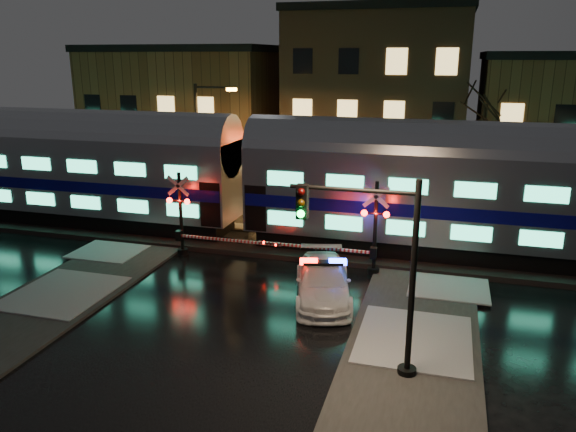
% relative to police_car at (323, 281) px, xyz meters
% --- Properties ---
extents(ground, '(120.00, 120.00, 0.00)m').
position_rel_police_car_xyz_m(ground, '(-3.00, 0.60, -0.71)').
color(ground, black).
rests_on(ground, ground).
extents(ballast, '(90.00, 4.20, 0.24)m').
position_rel_police_car_xyz_m(ballast, '(-3.00, 5.60, -0.59)').
color(ballast, black).
rests_on(ballast, ground).
extents(sidewalk_left, '(4.00, 20.00, 0.12)m').
position_rel_police_car_xyz_m(sidewalk_left, '(-9.50, -5.40, -0.65)').
color(sidewalk_left, '#2D2D2D').
rests_on(sidewalk_left, ground).
extents(sidewalk_right, '(4.00, 20.00, 0.12)m').
position_rel_police_car_xyz_m(sidewalk_right, '(3.50, -5.40, -0.65)').
color(sidewalk_right, '#2D2D2D').
rests_on(sidewalk_right, ground).
extents(building_left, '(14.00, 10.00, 9.00)m').
position_rel_police_car_xyz_m(building_left, '(-16.00, 22.60, 3.79)').
color(building_left, brown).
rests_on(building_left, ground).
extents(building_mid, '(12.00, 11.00, 11.50)m').
position_rel_police_car_xyz_m(building_mid, '(-1.00, 23.10, 5.04)').
color(building_mid, brown).
rests_on(building_mid, ground).
extents(building_right, '(12.00, 10.00, 8.50)m').
position_rel_police_car_xyz_m(building_right, '(12.00, 22.60, 3.54)').
color(building_right, brown).
rests_on(building_right, ground).
extents(train, '(51.00, 3.12, 5.92)m').
position_rel_police_car_xyz_m(train, '(-5.14, 5.60, 2.67)').
color(train, black).
rests_on(train, ballast).
extents(police_car, '(3.12, 5.20, 1.57)m').
position_rel_police_car_xyz_m(police_car, '(0.00, 0.00, 0.00)').
color(police_car, white).
rests_on(police_car, ground).
extents(crossing_signal_right, '(5.57, 0.65, 3.94)m').
position_rel_police_car_xyz_m(crossing_signal_right, '(1.12, 2.90, 0.92)').
color(crossing_signal_right, black).
rests_on(crossing_signal_right, ground).
extents(crossing_signal_left, '(5.39, 0.64, 3.81)m').
position_rel_police_car_xyz_m(crossing_signal_left, '(-6.82, 2.90, 0.86)').
color(crossing_signal_left, black).
rests_on(crossing_signal_left, ground).
extents(traffic_light, '(3.68, 0.68, 5.69)m').
position_rel_police_car_xyz_m(traffic_light, '(2.54, -4.50, 2.31)').
color(traffic_light, black).
rests_on(traffic_light, ground).
extents(streetlight, '(2.44, 0.26, 7.29)m').
position_rel_police_car_xyz_m(streetlight, '(-9.06, 9.60, 3.49)').
color(streetlight, black).
rests_on(streetlight, ground).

